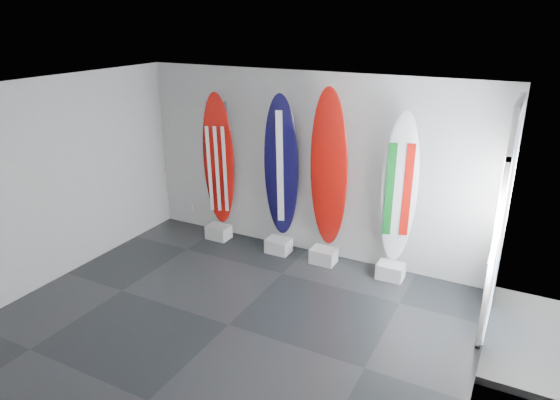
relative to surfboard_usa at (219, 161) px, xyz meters
The scene contains 16 objects.
floor 3.14m from the surfboard_usa, 54.63° to the right, with size 6.00×6.00×0.00m, color black.
ceiling 3.21m from the surfboard_usa, 54.63° to the right, with size 6.00×6.00×0.00m, color white.
wall_back 1.63m from the surfboard_usa, ahead, with size 6.00×6.00×0.00m, color silver.
wall_front 5.05m from the surfboard_usa, 71.29° to the right, with size 6.00×6.00×0.00m, color silver.
wall_left 2.67m from the surfboard_usa, 121.21° to the right, with size 5.00×5.00×0.00m, color silver.
wall_right 5.15m from the surfboard_usa, 26.27° to the right, with size 5.00×5.00×0.00m, color silver.
display_block_usa 1.31m from the surfboard_usa, 90.00° to the right, with size 0.40×0.30×0.24m, color silver.
surfboard_usa is the anchor object (origin of this frame).
display_block_navy 1.79m from the surfboard_usa, ahead, with size 0.40×0.30×0.24m, color silver.
surfboard_navy 1.22m from the surfboard_usa, ahead, with size 0.56×0.08×2.47m, color black.
display_block_swiss 2.43m from the surfboard_usa, ahead, with size 0.40×0.30×0.24m, color silver.
surfboard_swiss 2.05m from the surfboard_usa, ahead, with size 0.59×0.08×2.62m, color #960D07.
display_block_italy 3.41m from the surfboard_usa, ahead, with size 0.40×0.30×0.24m, color silver.
surfboard_italy 3.15m from the surfboard_usa, ahead, with size 0.53×0.08×2.33m, color white.
wall_outlet 1.38m from the surfboard_usa, 166.48° to the left, with size 0.09×0.02×0.13m, color silver.
glass_door 4.65m from the surfboard_usa, ahead, with size 0.12×1.16×2.85m, color white, non-canonical shape.
Camera 1 is at (3.15, -4.59, 3.81)m, focal length 32.03 mm.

